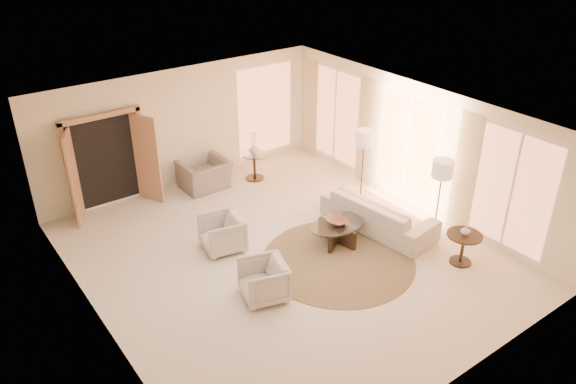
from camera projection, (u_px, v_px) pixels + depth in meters
room at (283, 192)px, 10.20m from camera, size 7.04×8.04×2.83m
windows_right at (410, 148)px, 12.10m from camera, size 0.10×6.40×2.40m
window_back_corner at (266, 110)px, 14.24m from camera, size 1.70×0.10×2.40m
curtains_right at (379, 138)px, 12.74m from camera, size 0.06×5.20×2.60m
french_doors at (108, 163)px, 12.08m from camera, size 1.95×0.66×2.16m
area_rug at (338, 260)px, 10.71m from camera, size 3.85×3.85×0.01m
sofa at (378, 213)px, 11.60m from camera, size 1.25×2.54×0.71m
armchair_left at (222, 232)px, 10.89m from camera, size 0.85×0.88×0.79m
armchair_right at (264, 279)px, 9.56m from camera, size 0.88×0.92×0.77m
accent_chair at (204, 170)px, 13.14m from camera, size 1.09×0.72×0.94m
coffee_table at (337, 231)px, 11.14m from camera, size 1.58×1.58×0.44m
end_table at (463, 243)px, 10.46m from camera, size 0.66×0.66×0.62m
side_table at (254, 164)px, 13.62m from camera, size 0.57×0.57×0.67m
floor_lamp_near at (364, 141)px, 12.20m from camera, size 0.41×0.41×1.69m
floor_lamp_far at (442, 172)px, 10.82m from camera, size 0.41×0.41×1.69m
bowl at (337, 221)px, 11.04m from camera, size 0.46×0.46×0.09m
end_vase at (466, 231)px, 10.33m from camera, size 0.20×0.20×0.18m
side_vase at (254, 149)px, 13.44m from camera, size 0.30×0.30×0.25m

